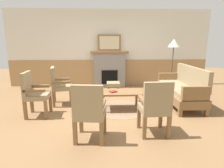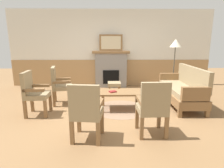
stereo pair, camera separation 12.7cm
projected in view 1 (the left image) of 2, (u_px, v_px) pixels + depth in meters
name	position (u px, v px, depth m)	size (l,w,h in m)	color
ground_plane	(113.00, 109.00, 4.50)	(14.00, 14.00, 0.00)	olive
wall_back	(109.00, 50.00, 6.74)	(7.20, 0.14, 2.70)	silver
fireplace	(109.00, 69.00, 6.64)	(1.30, 0.44, 1.28)	gray
framed_picture	(109.00, 43.00, 6.44)	(0.80, 0.04, 0.56)	brown
couch	(181.00, 89.00, 4.82)	(0.70, 1.80, 0.98)	brown
coffee_table	(121.00, 94.00, 4.45)	(0.96, 0.56, 0.44)	brown
round_rug	(121.00, 109.00, 4.54)	(1.31, 1.31, 0.01)	#896B51
book_on_table	(113.00, 92.00, 4.38)	(0.16, 0.12, 0.03)	maroon
footstool	(113.00, 85.00, 5.81)	(0.40, 0.40, 0.36)	brown
armchair_near_fireplace	(59.00, 84.00, 4.76)	(0.57, 0.57, 0.98)	brown
armchair_by_window_left	(34.00, 92.00, 4.01)	(0.50, 0.50, 0.98)	brown
armchair_front_left	(155.00, 106.00, 3.17)	(0.50, 0.50, 0.98)	brown
armchair_front_center	(89.00, 110.00, 2.97)	(0.53, 0.53, 0.98)	brown
floor_lamp_by_couch	(174.00, 46.00, 5.85)	(0.36, 0.36, 1.68)	#332D28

